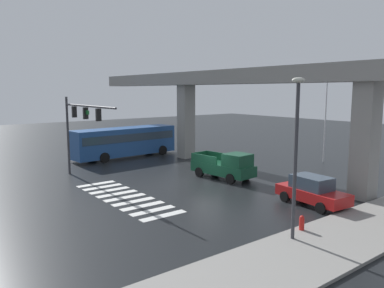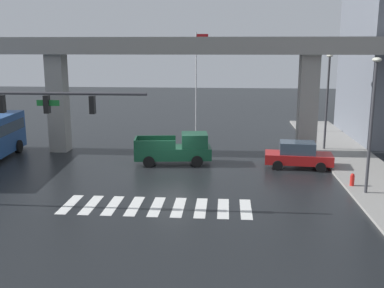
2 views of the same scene
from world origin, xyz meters
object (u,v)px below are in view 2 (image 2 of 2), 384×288
Objects in this scene: street_lamp_near_corner at (373,110)px; street_lamp_mid_block at (328,91)px; flagpole at (197,74)px; pickup_truck at (177,149)px; sedan_red at (298,155)px; fire_hydrant at (352,181)px; traffic_signal_mast at (24,115)px.

street_lamp_near_corner and street_lamp_mid_block have the same top height.
pickup_truck is at bearing -92.39° from flagpole.
fire_hydrant is at bearing -60.52° from sedan_red.
street_lamp_near_corner is at bearing -28.54° from pickup_truck.
street_lamp_near_corner is (10.72, -5.83, 3.57)m from pickup_truck.
traffic_signal_mast is 1.20× the size of street_lamp_near_corner.
pickup_truck is 7.97m from sedan_red.
pickup_truck is 12.25m from street_lamp_mid_block.
pickup_truck is 11.41m from traffic_signal_mast.
traffic_signal_mast is 17.70m from fire_hydrant.
traffic_signal_mast is (-6.38, -8.76, 3.57)m from pickup_truck.
pickup_truck is 11.33m from fire_hydrant.
flagpole is (-9.81, 16.86, 4.86)m from fire_hydrant.
street_lamp_near_corner is at bearing 9.72° from traffic_signal_mast.
street_lamp_mid_block is at bearing 90.00° from street_lamp_near_corner.
sedan_red is 0.51× the size of traffic_signal_mast.
traffic_signal_mast is 0.96× the size of flagpole.
street_lamp_mid_block reaches higher than pickup_truck.
street_lamp_mid_block is at bearing 23.82° from pickup_truck.
flagpole reaches higher than pickup_truck.
street_lamp_near_corner is at bearing -62.82° from sedan_red.
flagpole is at bearing 87.61° from pickup_truck.
fire_hydrant is (16.71, 4.13, -4.13)m from traffic_signal_mast.
street_lamp_near_corner reaches higher than traffic_signal_mast.
fire_hydrant is 20.10m from flagpole.
sedan_red is 15.35m from flagpole.
traffic_signal_mast reaches higher than sedan_red.
sedan_red is 7.10m from street_lamp_near_corner.
sedan_red is at bearing 119.48° from fire_hydrant.
fire_hydrant is 0.09× the size of flagpole.
pickup_truck is at bearing -156.18° from street_lamp_mid_block.
flagpole reaches higher than traffic_signal_mast.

